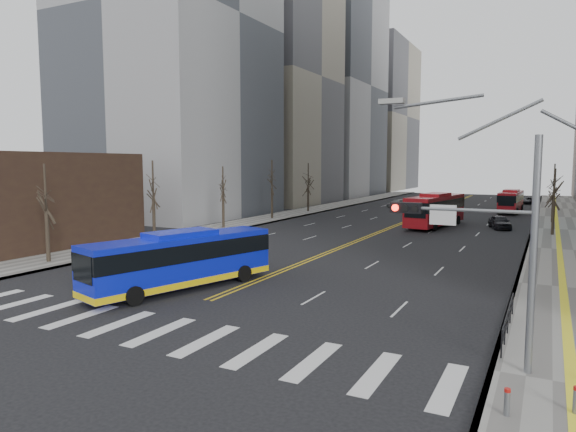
% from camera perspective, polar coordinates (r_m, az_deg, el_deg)
% --- Properties ---
extents(ground, '(220.00, 220.00, 0.00)m').
position_cam_1_polar(ground, '(23.62, -16.22, -11.84)').
color(ground, black).
extents(sidewalk_right, '(7.00, 130.00, 0.15)m').
position_cam_1_polar(sidewalk_right, '(61.72, 28.67, -1.41)').
color(sidewalk_right, slate).
rests_on(sidewalk_right, ground).
extents(sidewalk_left, '(5.00, 130.00, 0.15)m').
position_cam_1_polar(sidewalk_left, '(69.53, -0.55, 0.05)').
color(sidewalk_left, slate).
rests_on(sidewalk_left, ground).
extents(crosswalk, '(26.70, 4.00, 0.01)m').
position_cam_1_polar(crosswalk, '(23.62, -16.22, -11.83)').
color(crosswalk, silver).
rests_on(crosswalk, ground).
extents(centerline, '(0.55, 100.00, 0.01)m').
position_cam_1_polar(centerline, '(73.31, 14.67, 0.10)').
color(centerline, gold).
rests_on(centerline, ground).
extents(office_towers, '(83.00, 134.00, 58.00)m').
position_cam_1_polar(office_towers, '(87.82, 17.16, 16.63)').
color(office_towers, '#949597').
rests_on(office_towers, ground).
extents(storefront, '(14.00, 18.00, 8.00)m').
position_cam_1_polar(storefront, '(50.37, -28.68, 1.62)').
color(storefront, '#2F1E17').
rests_on(storefront, ground).
extents(signal_mast, '(5.37, 0.37, 9.39)m').
position_cam_1_polar(signal_mast, '(18.51, 21.26, -1.46)').
color(signal_mast, gray).
rests_on(signal_mast, ground).
extents(pedestrian_railing, '(0.06, 6.06, 1.02)m').
position_cam_1_polar(pedestrian_railing, '(23.18, 23.25, -10.30)').
color(pedestrian_railing, black).
rests_on(pedestrian_railing, sidewalk_right).
extents(bollards, '(2.87, 3.17, 0.78)m').
position_cam_1_polar(bollards, '(17.40, 28.52, -16.91)').
color(bollards, gray).
rests_on(bollards, sidewalk_right).
extents(street_trees, '(35.20, 47.20, 7.60)m').
position_cam_1_polar(street_trees, '(55.74, 2.96, 3.55)').
color(street_trees, '#30261D').
rests_on(street_trees, ground).
extents(blue_bus, '(5.59, 11.59, 3.33)m').
position_cam_1_polar(blue_bus, '(29.62, -11.77, -4.67)').
color(blue_bus, '#0E1CD7').
rests_on(blue_bus, ground).
extents(red_bus_near, '(4.56, 12.32, 3.79)m').
position_cam_1_polar(red_bus_near, '(60.11, 16.06, 0.86)').
color(red_bus_near, '#AB121A').
rests_on(red_bus_near, ground).
extents(red_bus_far, '(3.05, 10.65, 3.36)m').
position_cam_1_polar(red_bus_far, '(81.12, 23.53, 1.67)').
color(red_bus_far, '#AB121A').
rests_on(red_bus_far, ground).
extents(car_white, '(2.52, 4.14, 1.29)m').
position_cam_1_polar(car_white, '(37.38, -14.58, -4.27)').
color(car_white, silver).
rests_on(car_white, ground).
extents(car_dark_mid, '(3.02, 4.68, 1.48)m').
position_cam_1_polar(car_dark_mid, '(60.56, 22.47, -0.62)').
color(car_dark_mid, black).
rests_on(car_dark_mid, ground).
extents(car_silver, '(2.96, 4.65, 1.25)m').
position_cam_1_polar(car_silver, '(86.00, 12.03, 1.40)').
color(car_silver, gray).
rests_on(car_silver, ground).
extents(car_dark_far, '(2.82, 4.63, 1.20)m').
position_cam_1_polar(car_dark_far, '(99.96, 25.26, 1.56)').
color(car_dark_far, black).
rests_on(car_dark_far, ground).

